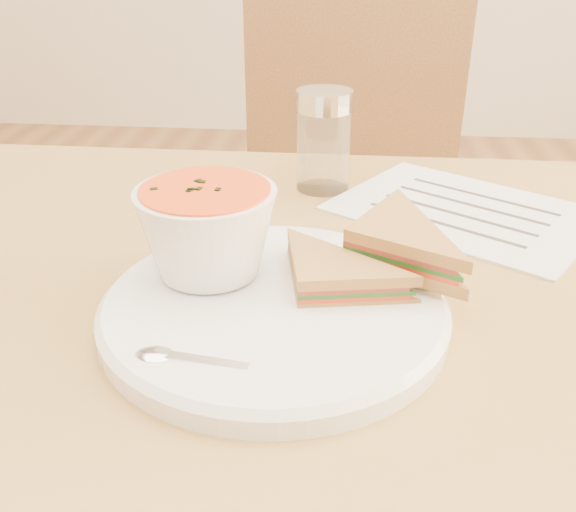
# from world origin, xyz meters

# --- Properties ---
(chair_far) EXTENTS (0.44, 0.44, 0.97)m
(chair_far) POSITION_xyz_m (0.08, 0.55, 0.48)
(chair_far) COLOR brown
(chair_far) RESTS_ON floor
(plate) EXTENTS (0.32, 0.32, 0.02)m
(plate) POSITION_xyz_m (0.03, -0.09, 0.76)
(plate) COLOR white
(plate) RESTS_ON dining_table
(soup_bowl) EXTENTS (0.15, 0.15, 0.08)m
(soup_bowl) POSITION_xyz_m (-0.04, -0.05, 0.81)
(soup_bowl) COLOR white
(soup_bowl) RESTS_ON plate
(sandwich_half_a) EXTENTS (0.12, 0.12, 0.03)m
(sandwich_half_a) POSITION_xyz_m (0.05, -0.11, 0.78)
(sandwich_half_a) COLOR #BB8742
(sandwich_half_a) RESTS_ON plate
(sandwich_half_b) EXTENTS (0.15, 0.15, 0.04)m
(sandwich_half_b) POSITION_xyz_m (0.08, -0.05, 0.80)
(sandwich_half_b) COLOR #BB8742
(sandwich_half_b) RESTS_ON plate
(spoon) EXTENTS (0.15, 0.05, 0.01)m
(spoon) POSITION_xyz_m (-0.01, -0.18, 0.77)
(spoon) COLOR silver
(spoon) RESTS_ON plate
(paper_menu) EXTENTS (0.34, 0.32, 0.00)m
(paper_menu) POSITION_xyz_m (0.22, 0.15, 0.75)
(paper_menu) COLOR white
(paper_menu) RESTS_ON dining_table
(condiment_shaker) EXTENTS (0.08, 0.08, 0.12)m
(condiment_shaker) POSITION_xyz_m (0.05, 0.22, 0.81)
(condiment_shaker) COLOR silver
(condiment_shaker) RESTS_ON dining_table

